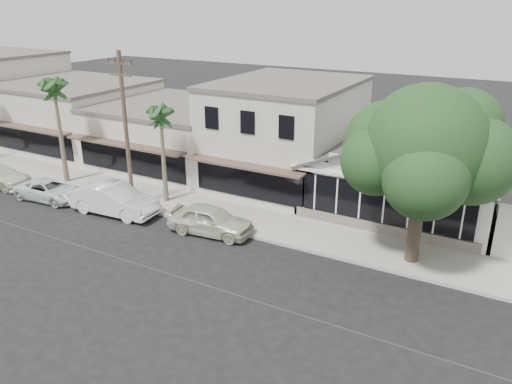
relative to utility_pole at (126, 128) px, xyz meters
The scene contains 13 objects.
ground 11.44m from the utility_pole, 30.02° to the right, with size 140.00×140.00×0.00m, color black.
sidewalk_north 5.06m from the utility_pole, 57.17° to the left, with size 90.00×3.50×0.15m, color #9E9991.
corner_shop 15.93m from the utility_pole, 27.45° to the left, with size 10.40×8.60×5.10m.
row_building_near 10.36m from the utility_pole, 54.14° to the left, with size 8.00×10.00×6.50m, color silver.
row_building_midnear 9.23m from the utility_pole, 109.87° to the left, with size 10.00×10.00×4.20m, color beige.
row_building_midfar 16.01m from the utility_pole, 148.42° to the left, with size 11.00×10.00×5.00m, color silver.
utility_pole is the anchor object (origin of this frame).
car_0 7.33m from the utility_pole, ahead, with size 1.84×4.56×1.56m, color beige.
car_1 4.13m from the utility_pole, 97.08° to the right, with size 1.84×5.27×1.73m, color white.
car_2 6.83m from the utility_pole, 162.66° to the right, with size 2.05×4.44×1.23m, color silver.
shade_tree 16.02m from the utility_pole, ahead, with size 7.50×6.78×8.32m.
palm_east 2.04m from the utility_pole, 47.05° to the left, with size 2.82×2.82×6.25m.
palm_mid 6.93m from the utility_pole, behind, with size 2.79×2.79×7.33m.
Camera 1 is at (10.66, -15.17, 11.47)m, focal length 35.00 mm.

